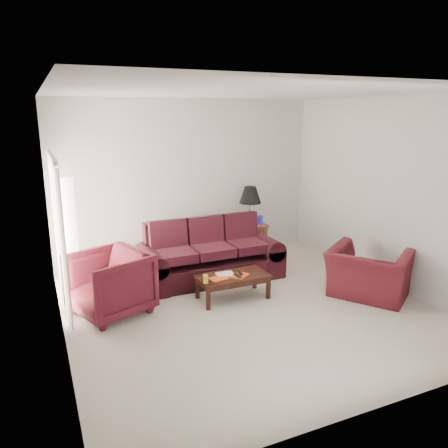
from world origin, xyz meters
The scene contains 19 objects.
floor centered at (0.00, 0.00, 0.00)m, with size 5.00×5.00×0.00m, color beige.
blinds centered at (-2.42, 1.30, 1.08)m, with size 0.10×2.00×2.16m, color silver.
sofa centered at (-0.07, 1.26, 0.49)m, with size 2.39×1.03×0.98m, color black, non-canonical shape.
throw_pillow centered at (-0.68, 1.96, 0.73)m, with size 0.39×0.11×0.39m, color black.
end_table centered at (1.10, 2.15, 0.32)m, with size 0.59×0.59×0.64m, color #491E19, non-canonical shape.
table_lamp centered at (1.15, 2.19, 1.00)m, with size 0.43×0.43×0.72m, color gold, non-canonical shape.
clock centered at (0.96, 2.06, 0.72)m, with size 0.15×0.05×0.15m, color #B8B7BC.
blue_canister centered at (1.28, 2.01, 0.73)m, with size 0.11×0.11×0.17m, color #1929A8.
picture_frame centered at (0.98, 2.29, 0.72)m, with size 0.12×0.02×0.15m, color white.
floor_lamp centered at (-2.21, 2.02, 0.89)m, with size 0.29×0.29×1.78m, color white, non-canonical shape.
armchair_left centered at (-1.84, 0.61, 0.45)m, with size 0.95×0.98×0.89m, color #48101A.
armchair_right centered at (1.88, -0.38, 0.37)m, with size 1.15×1.00×0.75m, color #440F17.
coffee_table centered at (-0.07, 0.37, 0.19)m, with size 1.07×0.54×0.37m, color black, non-canonical shape.
magazine_red centered at (-0.31, 0.32, 0.38)m, with size 0.25×0.19×0.01m, color #CE4414.
magazine_white centered at (-0.16, 0.45, 0.38)m, with size 0.26×0.19×0.01m, color white.
magazine_orange centered at (0.02, 0.30, 0.38)m, with size 0.25×0.19×0.01m, color orange.
remote_a centered at (-0.04, 0.26, 0.40)m, with size 0.05×0.17×0.02m, color black.
remote_b centered at (0.04, 0.35, 0.40)m, with size 0.05×0.17×0.02m, color black.
yellow_glass centered at (-0.55, 0.25, 0.44)m, with size 0.07×0.07×0.13m, color gold.
Camera 1 is at (-2.68, -5.20, 2.74)m, focal length 35.00 mm.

